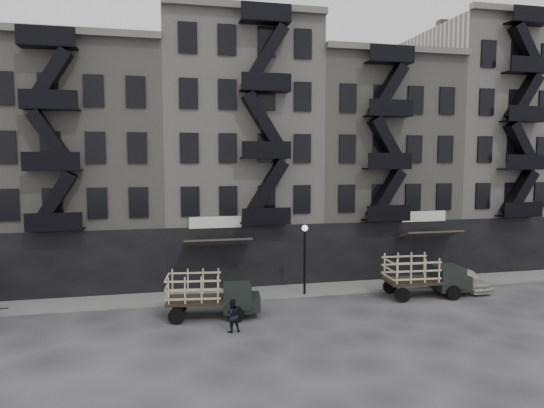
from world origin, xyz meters
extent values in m
plane|color=#38383A|center=(0.00, 0.00, 0.00)|extent=(140.00, 140.00, 0.00)
cube|color=slate|center=(0.00, 3.75, 0.07)|extent=(55.00, 2.50, 0.15)
cube|color=gray|center=(-10.00, 10.00, 7.50)|extent=(10.00, 10.00, 15.00)
cube|color=black|center=(-10.00, 5.05, 2.00)|extent=(10.00, 0.35, 4.00)
cube|color=#595651|center=(-10.00, 4.85, 15.20)|extent=(10.00, 0.50, 0.40)
cube|color=#4C4744|center=(-13.00, 10.00, 15.60)|extent=(0.70, 0.70, 1.20)
cube|color=#4C4744|center=(-7.50, 10.00, 15.60)|extent=(0.70, 0.70, 1.20)
cube|color=#A49E96|center=(0.00, 10.00, 8.50)|extent=(10.00, 10.00, 17.00)
cube|color=black|center=(0.00, 5.05, 2.00)|extent=(10.00, 0.35, 4.00)
cube|color=#595651|center=(0.00, 4.85, 17.20)|extent=(10.00, 0.50, 0.40)
cube|color=#4C4744|center=(-3.00, 10.00, 17.60)|extent=(0.70, 0.70, 1.20)
cube|color=#4C4744|center=(2.50, 10.00, 17.60)|extent=(0.70, 0.70, 1.20)
cube|color=gray|center=(10.00, 10.00, 7.50)|extent=(10.00, 10.00, 15.00)
cube|color=black|center=(10.00, 5.05, 2.00)|extent=(10.00, 0.35, 4.00)
cube|color=#595651|center=(10.00, 4.85, 15.20)|extent=(10.00, 0.50, 0.40)
cube|color=#4C4744|center=(7.00, 10.00, 15.60)|extent=(0.70, 0.70, 1.20)
cube|color=#4C4744|center=(12.50, 10.00, 15.60)|extent=(0.70, 0.70, 1.20)
cube|color=#A49E96|center=(20.00, 10.00, 9.00)|extent=(10.00, 10.00, 18.00)
cube|color=black|center=(20.00, 5.05, 2.00)|extent=(10.00, 0.35, 4.00)
cube|color=#595651|center=(20.00, 4.85, 18.20)|extent=(10.00, 0.50, 0.40)
cube|color=#4C4744|center=(17.00, 10.00, 18.60)|extent=(0.70, 0.70, 1.20)
cube|color=#4C4744|center=(22.50, 10.00, 18.60)|extent=(0.70, 0.70, 1.20)
cylinder|color=black|center=(3.00, 2.60, 2.00)|extent=(0.14, 0.14, 4.00)
sphere|color=silver|center=(3.00, 2.60, 4.10)|extent=(0.36, 0.36, 0.36)
cube|color=black|center=(-3.48, 0.07, 0.94)|extent=(3.24, 2.16, 0.16)
cube|color=black|center=(-1.44, -0.19, 1.03)|extent=(1.62, 1.78, 1.34)
cube|color=black|center=(-0.64, -0.29, 0.76)|extent=(0.88, 1.42, 0.80)
cylinder|color=black|center=(-1.64, -1.07, 0.40)|extent=(0.82, 0.30, 0.80)
cylinder|color=black|center=(-1.41, 0.71, 0.40)|extent=(0.82, 0.30, 0.80)
cylinder|color=black|center=(-4.56, -0.69, 0.40)|extent=(0.82, 0.30, 0.80)
cylinder|color=black|center=(-4.34, 1.08, 0.40)|extent=(0.82, 0.30, 0.80)
cube|color=black|center=(9.22, 1.07, 0.99)|extent=(3.33, 2.11, 0.17)
cube|color=black|center=(11.38, 0.92, 1.08)|extent=(1.63, 1.80, 1.41)
cube|color=black|center=(12.23, 0.85, 0.80)|extent=(0.86, 1.46, 0.85)
cylinder|color=black|center=(11.22, -0.02, 0.42)|extent=(0.86, 0.27, 0.85)
cylinder|color=black|center=(11.36, 1.86, 0.42)|extent=(0.86, 0.27, 0.85)
cylinder|color=black|center=(8.12, 0.21, 0.42)|extent=(0.86, 0.27, 0.85)
cylinder|color=black|center=(8.26, 2.09, 0.42)|extent=(0.86, 0.27, 0.85)
imported|color=#BCB7A9|center=(13.26, 2.03, 0.67)|extent=(1.87, 4.02, 1.33)
imported|color=black|center=(-2.02, -2.36, 0.80)|extent=(0.87, 0.73, 1.60)
camera|label=1|loc=(-5.02, -24.45, 8.17)|focal=32.00mm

